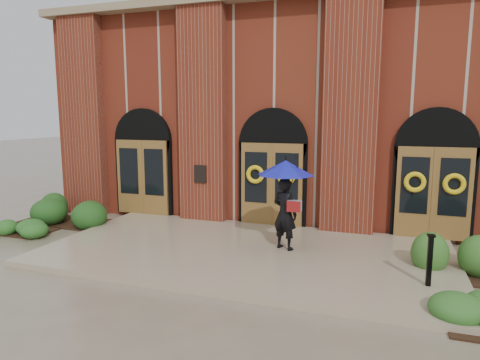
% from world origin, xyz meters
% --- Properties ---
extents(ground, '(90.00, 90.00, 0.00)m').
position_xyz_m(ground, '(0.00, 0.00, 0.00)').
color(ground, gray).
rests_on(ground, ground).
extents(landing, '(10.00, 5.30, 0.15)m').
position_xyz_m(landing, '(0.00, 0.15, 0.07)').
color(landing, gray).
rests_on(landing, ground).
extents(church_building, '(16.20, 12.53, 7.00)m').
position_xyz_m(church_building, '(0.00, 8.78, 3.50)').
color(church_building, maroon).
rests_on(church_building, ground).
extents(man_with_umbrella, '(1.82, 1.82, 2.24)m').
position_xyz_m(man_with_umbrella, '(0.94, 0.51, 1.72)').
color(man_with_umbrella, black).
rests_on(man_with_umbrella, landing).
extents(metal_post, '(0.16, 0.16, 1.05)m').
position_xyz_m(metal_post, '(4.17, -0.86, 0.70)').
color(metal_post, black).
rests_on(metal_post, landing).
extents(hedge_wall_left, '(3.16, 1.27, 0.81)m').
position_xyz_m(hedge_wall_left, '(-6.33, 1.32, 0.41)').
color(hedge_wall_left, '#1D4617').
rests_on(hedge_wall_left, ground).
extents(hedge_front_left, '(1.23, 1.06, 0.44)m').
position_xyz_m(hedge_front_left, '(-6.79, 0.00, 0.22)').
color(hedge_front_left, '#26581E').
rests_on(hedge_front_left, ground).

